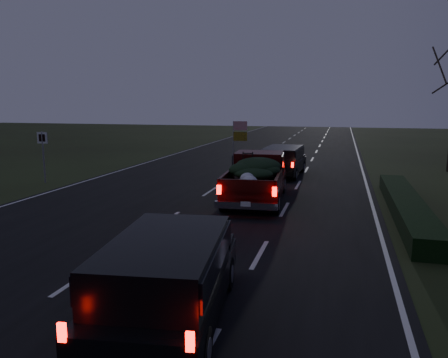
% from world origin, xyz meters
% --- Properties ---
extents(ground, '(120.00, 120.00, 0.00)m').
position_xyz_m(ground, '(0.00, 0.00, 0.00)').
color(ground, black).
rests_on(ground, ground).
extents(road_asphalt, '(14.00, 120.00, 0.02)m').
position_xyz_m(road_asphalt, '(0.00, 0.00, 0.01)').
color(road_asphalt, black).
rests_on(road_asphalt, ground).
extents(hedge_row, '(1.00, 10.00, 0.60)m').
position_xyz_m(hedge_row, '(7.80, 3.00, 0.30)').
color(hedge_row, black).
rests_on(hedge_row, ground).
extents(route_sign, '(0.55, 0.08, 2.50)m').
position_xyz_m(route_sign, '(-8.50, 5.00, 1.66)').
color(route_sign, gray).
rests_on(route_sign, ground).
extents(pickup_truck, '(2.46, 5.52, 2.82)m').
position_xyz_m(pickup_truck, '(2.31, 3.64, 1.06)').
color(pickup_truck, '#3C0908').
rests_on(pickup_truck, ground).
extents(lead_suv, '(2.05, 4.51, 1.27)m').
position_xyz_m(lead_suv, '(2.54, 9.96, 0.96)').
color(lead_suv, black).
rests_on(lead_suv, ground).
extents(rear_suv, '(2.49, 4.72, 1.30)m').
position_xyz_m(rear_suv, '(2.69, -6.42, 0.98)').
color(rear_suv, black).
rests_on(rear_suv, ground).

